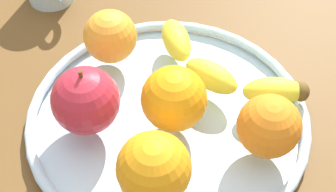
{
  "coord_description": "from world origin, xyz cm",
  "views": [
    {
      "loc": [
        31.93,
        -20.03,
        48.3
      ],
      "look_at": [
        0.0,
        0.0,
        4.8
      ],
      "focal_mm": 53.97,
      "sensor_mm": 36.0,
      "label": 1
    }
  ],
  "objects_px": {
    "apple": "(86,101)",
    "fruit_bowl": "(168,117)",
    "orange_back_right": "(170,101)",
    "orange_center": "(269,126)",
    "orange_back_left": "(154,168)",
    "banana": "(222,69)",
    "orange_front_right": "(110,36)"
  },
  "relations": [
    {
      "from": "banana",
      "to": "orange_center",
      "type": "relative_size",
      "value": 2.99
    },
    {
      "from": "banana",
      "to": "orange_back_right",
      "type": "height_order",
      "value": "orange_back_right"
    },
    {
      "from": "orange_back_right",
      "to": "orange_center",
      "type": "distance_m",
      "value": 0.11
    },
    {
      "from": "orange_back_right",
      "to": "banana",
      "type": "bearing_deg",
      "value": 104.52
    },
    {
      "from": "fruit_bowl",
      "to": "orange_back_right",
      "type": "xyz_separation_m",
      "value": [
        0.01,
        -0.0,
        0.05
      ]
    },
    {
      "from": "orange_back_right",
      "to": "orange_center",
      "type": "bearing_deg",
      "value": 40.12
    },
    {
      "from": "orange_front_right",
      "to": "orange_center",
      "type": "relative_size",
      "value": 0.97
    },
    {
      "from": "orange_back_right",
      "to": "orange_back_left",
      "type": "distance_m",
      "value": 0.09
    },
    {
      "from": "orange_center",
      "to": "banana",
      "type": "bearing_deg",
      "value": 170.12
    },
    {
      "from": "orange_back_right",
      "to": "orange_back_left",
      "type": "relative_size",
      "value": 0.98
    },
    {
      "from": "banana",
      "to": "orange_back_left",
      "type": "xyz_separation_m",
      "value": [
        0.09,
        -0.15,
        0.02
      ]
    },
    {
      "from": "orange_back_left",
      "to": "orange_center",
      "type": "xyz_separation_m",
      "value": [
        0.02,
        0.13,
        -0.0
      ]
    },
    {
      "from": "fruit_bowl",
      "to": "orange_front_right",
      "type": "distance_m",
      "value": 0.13
    },
    {
      "from": "orange_front_right",
      "to": "orange_center",
      "type": "height_order",
      "value": "orange_center"
    },
    {
      "from": "apple",
      "to": "orange_front_right",
      "type": "relative_size",
      "value": 1.26
    },
    {
      "from": "apple",
      "to": "orange_front_right",
      "type": "height_order",
      "value": "apple"
    },
    {
      "from": "orange_back_left",
      "to": "apple",
      "type": "bearing_deg",
      "value": -170.8
    },
    {
      "from": "banana",
      "to": "orange_center",
      "type": "xyz_separation_m",
      "value": [
        0.11,
        -0.02,
        0.02
      ]
    },
    {
      "from": "banana",
      "to": "orange_back_left",
      "type": "distance_m",
      "value": 0.18
    },
    {
      "from": "orange_back_left",
      "to": "orange_center",
      "type": "height_order",
      "value": "orange_back_left"
    },
    {
      "from": "fruit_bowl",
      "to": "orange_back_right",
      "type": "height_order",
      "value": "orange_back_right"
    },
    {
      "from": "orange_front_right",
      "to": "orange_back_left",
      "type": "distance_m",
      "value": 0.21
    },
    {
      "from": "fruit_bowl",
      "to": "apple",
      "type": "height_order",
      "value": "apple"
    },
    {
      "from": "fruit_bowl",
      "to": "orange_front_right",
      "type": "height_order",
      "value": "orange_front_right"
    },
    {
      "from": "banana",
      "to": "apple",
      "type": "xyz_separation_m",
      "value": [
        -0.03,
        -0.17,
        0.02
      ]
    },
    {
      "from": "apple",
      "to": "orange_back_right",
      "type": "xyz_separation_m",
      "value": [
        0.05,
        0.08,
        -0.0
      ]
    },
    {
      "from": "apple",
      "to": "fruit_bowl",
      "type": "bearing_deg",
      "value": 66.82
    },
    {
      "from": "orange_back_right",
      "to": "orange_front_right",
      "type": "bearing_deg",
      "value": -177.51
    },
    {
      "from": "fruit_bowl",
      "to": "banana",
      "type": "height_order",
      "value": "banana"
    },
    {
      "from": "apple",
      "to": "orange_back_left",
      "type": "distance_m",
      "value": 0.12
    },
    {
      "from": "orange_back_left",
      "to": "orange_center",
      "type": "distance_m",
      "value": 0.13
    },
    {
      "from": "orange_back_right",
      "to": "orange_back_left",
      "type": "xyz_separation_m",
      "value": [
        0.07,
        -0.06,
        0.0
      ]
    }
  ]
}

